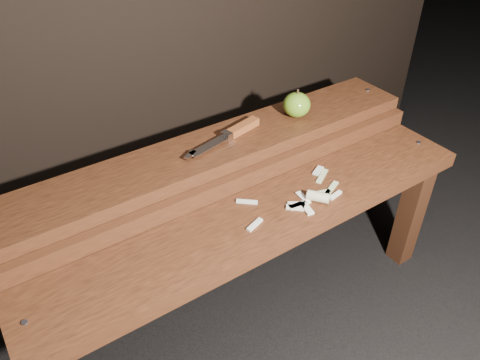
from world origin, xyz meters
TOP-DOWN VIEW (x-y plane):
  - ground at (0.00, 0.00)m, footprint 60.00×60.00m
  - bench_front_tier at (0.00, -0.06)m, footprint 1.20×0.20m
  - bench_rear_tier at (0.00, 0.17)m, footprint 1.20×0.21m
  - apple at (0.27, 0.17)m, footprint 0.08×0.08m
  - knife at (0.06, 0.18)m, footprint 0.26×0.08m
  - apple_scraps at (0.12, -0.07)m, footprint 0.32×0.15m

SIDE VIEW (x-z plane):
  - ground at x=0.00m, z-range 0.00..0.00m
  - bench_front_tier at x=0.00m, z-range 0.14..0.56m
  - bench_rear_tier at x=0.00m, z-range 0.16..0.67m
  - apple_scraps at x=0.12m, z-range 0.41..0.44m
  - knife at x=0.06m, z-range 0.50..0.52m
  - apple at x=0.27m, z-range 0.49..0.58m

